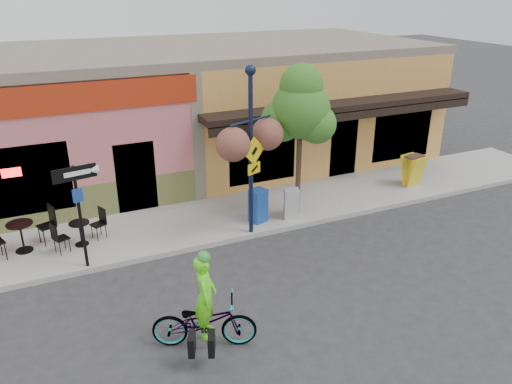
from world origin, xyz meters
TOP-DOWN VIEW (x-y plane):
  - ground at (0.00, 0.00)m, footprint 90.00×90.00m
  - sidewalk at (0.00, 2.00)m, footprint 24.00×3.00m
  - curb at (0.00, 0.55)m, footprint 24.00×0.12m
  - building at (0.00, 7.50)m, footprint 18.20×8.20m
  - bicycle at (-3.12, -3.15)m, footprint 2.16×1.45m
  - cyclist_rider at (-3.07, -3.15)m, footprint 0.63×0.74m
  - lamp_post at (-0.44, 0.65)m, footprint 1.59×1.10m
  - one_way_sign at (-4.88, 0.65)m, footprint 1.03×0.40m
  - cafe_set_left at (-6.28, 2.10)m, footprint 1.94×1.41m
  - cafe_set_right at (-4.87, 1.83)m, footprint 1.60×1.23m
  - newspaper_box_blue at (0.01, 1.17)m, footprint 0.55×0.52m
  - newspaper_box_grey at (1.01, 0.99)m, footprint 0.53×0.51m
  - street_tree at (1.31, 1.17)m, footprint 2.27×2.27m
  - sandwich_board at (6.04, 1.34)m, footprint 0.73×0.59m

SIDE VIEW (x-z plane):
  - ground at x=0.00m, z-range 0.00..0.00m
  - sidewalk at x=0.00m, z-range 0.00..0.15m
  - curb at x=0.00m, z-range 0.00..0.15m
  - bicycle at x=-3.12m, z-range 0.00..1.07m
  - cafe_set_right at x=-4.87m, z-range 0.15..1.01m
  - newspaper_box_grey at x=1.01m, z-range 0.15..1.06m
  - newspaper_box_blue at x=0.01m, z-range 0.15..1.15m
  - cafe_set_left at x=-6.28m, z-range 0.15..1.20m
  - sandwich_board at x=6.04m, z-range 0.15..1.24m
  - cyclist_rider at x=-3.07m, z-range 0.00..1.73m
  - one_way_sign at x=-4.88m, z-range 0.15..2.78m
  - building at x=0.00m, z-range 0.00..4.50m
  - street_tree at x=1.31m, z-range 0.15..4.69m
  - lamp_post at x=-0.44m, z-range 0.15..4.77m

